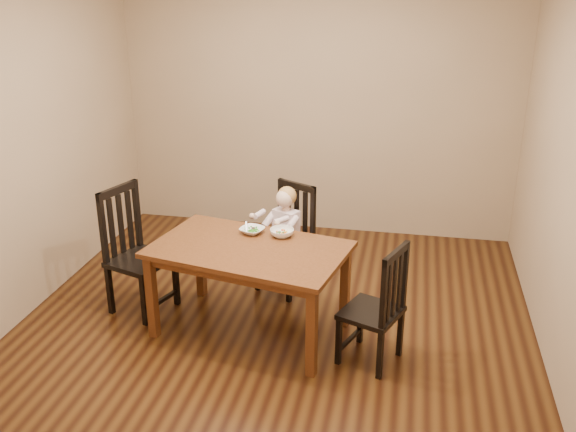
% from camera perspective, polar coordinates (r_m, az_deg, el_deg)
% --- Properties ---
extents(room, '(4.01, 4.01, 2.71)m').
position_cam_1_polar(room, '(4.64, -1.16, 5.15)').
color(room, '#492A0F').
rests_on(room, ground).
extents(dining_table, '(1.56, 1.12, 0.71)m').
position_cam_1_polar(dining_table, '(4.78, -3.48, -3.69)').
color(dining_table, '#4A2811').
rests_on(dining_table, room).
extents(chair_child, '(0.53, 0.52, 0.93)m').
position_cam_1_polar(chair_child, '(5.51, 0.02, -2.13)').
color(chair_child, black).
rests_on(chair_child, room).
extents(chair_left, '(0.55, 0.56, 1.03)m').
position_cam_1_polar(chair_left, '(5.30, -13.41, -3.17)').
color(chair_left, black).
rests_on(chair_left, room).
extents(chair_right, '(0.49, 0.50, 0.91)m').
position_cam_1_polar(chair_right, '(4.53, 7.95, -8.09)').
color(chair_right, black).
rests_on(chair_right, room).
extents(toddler, '(0.41, 0.44, 0.49)m').
position_cam_1_polar(toddler, '(5.43, -0.29, -1.10)').
color(toddler, white).
rests_on(toddler, chair_child).
extents(bowl_peas, '(0.23, 0.23, 0.04)m').
position_cam_1_polar(bowl_peas, '(4.98, -3.21, -1.29)').
color(bowl_peas, white).
rests_on(bowl_peas, dining_table).
extents(bowl_veg, '(0.24, 0.24, 0.06)m').
position_cam_1_polar(bowl_veg, '(4.91, -0.55, -1.49)').
color(bowl_veg, white).
rests_on(bowl_veg, dining_table).
extents(fork, '(0.05, 0.12, 0.05)m').
position_cam_1_polar(fork, '(4.97, -3.73, -1.07)').
color(fork, silver).
rests_on(fork, bowl_peas).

